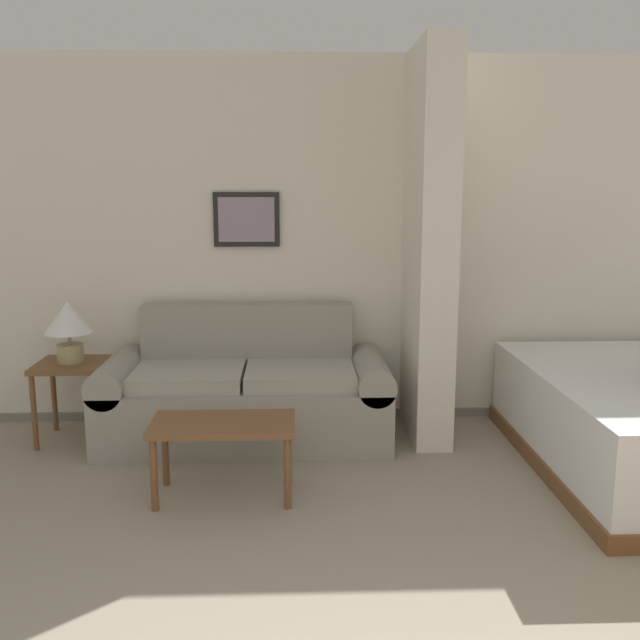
% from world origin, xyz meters
% --- Properties ---
extents(wall_back, '(7.67, 0.16, 2.60)m').
position_xyz_m(wall_back, '(-0.00, 4.21, 1.29)').
color(wall_back, silver).
rests_on(wall_back, ground_plane).
extents(wall_partition_pillar, '(0.24, 0.76, 2.60)m').
position_xyz_m(wall_partition_pillar, '(0.53, 3.78, 1.30)').
color(wall_partition_pillar, silver).
rests_on(wall_partition_pillar, ground_plane).
extents(couch, '(1.94, 0.84, 0.88)m').
position_xyz_m(couch, '(-0.70, 3.74, 0.32)').
color(couch, gray).
rests_on(couch, ground_plane).
extents(coffee_table, '(0.78, 0.42, 0.44)m').
position_xyz_m(coffee_table, '(-0.76, 2.79, 0.38)').
color(coffee_table, brown).
rests_on(coffee_table, ground_plane).
extents(side_table, '(0.45, 0.45, 0.54)m').
position_xyz_m(side_table, '(-1.87, 3.74, 0.45)').
color(side_table, brown).
rests_on(side_table, ground_plane).
extents(table_lamp, '(0.32, 0.32, 0.41)m').
position_xyz_m(table_lamp, '(-1.87, 3.74, 0.81)').
color(table_lamp, tan).
rests_on(table_lamp, side_table).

